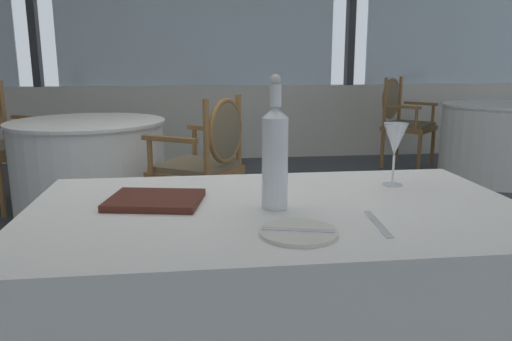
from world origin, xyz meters
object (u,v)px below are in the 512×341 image
(wine_glass, at_px, (395,141))
(water_bottle, at_px, (275,155))
(side_plate, at_px, (298,232))
(dining_chair_0_1, at_px, (207,157))
(dining_chair_1_1, at_px, (402,115))
(menu_book, at_px, (155,200))

(wine_glass, bearing_deg, water_bottle, -154.57)
(side_plate, bearing_deg, dining_chair_0_1, 95.14)
(water_bottle, relative_size, wine_glass, 1.79)
(wine_glass, xyz_separation_m, dining_chair_0_1, (-0.58, 1.48, -0.33))
(dining_chair_1_1, bearing_deg, wine_glass, -68.81)
(water_bottle, xyz_separation_m, wine_glass, (0.43, 0.21, -0.00))
(side_plate, bearing_deg, water_bottle, 95.61)
(dining_chair_0_1, bearing_deg, menu_book, 115.17)
(menu_book, xyz_separation_m, dining_chair_0_1, (0.19, 1.60, -0.19))
(wine_glass, height_order, menu_book, wine_glass)
(side_plate, height_order, dining_chair_0_1, dining_chair_0_1)
(side_plate, bearing_deg, dining_chair_1_1, 63.71)
(dining_chair_0_1, xyz_separation_m, dining_chair_1_1, (2.14, 2.07, 0.00))
(wine_glass, height_order, dining_chair_1_1, dining_chair_1_1)
(wine_glass, height_order, dining_chair_0_1, wine_glass)
(water_bottle, height_order, dining_chair_0_1, water_bottle)
(water_bottle, bearing_deg, wine_glass, 25.43)
(water_bottle, relative_size, menu_book, 1.42)
(side_plate, xyz_separation_m, water_bottle, (-0.02, 0.22, 0.15))
(menu_book, relative_size, dining_chair_1_1, 0.27)
(water_bottle, bearing_deg, dining_chair_1_1, 62.11)
(side_plate, xyz_separation_m, menu_book, (-0.36, 0.31, 0.01))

